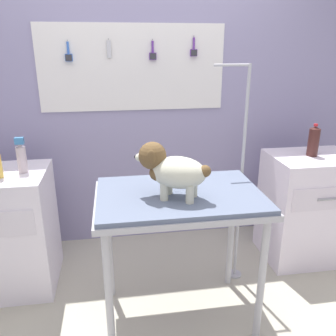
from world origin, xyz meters
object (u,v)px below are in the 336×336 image
(grooming_table, at_px, (179,207))
(soda_bottle, at_px, (314,141))
(grooming_arm, at_px, (240,187))
(dog, at_px, (171,169))
(cabinet_right, at_px, (308,207))
(pump_bottle_white, at_px, (22,158))

(grooming_table, bearing_deg, soda_bottle, 25.42)
(grooming_arm, bearing_deg, grooming_table, -145.27)
(grooming_arm, distance_m, soda_bottle, 0.73)
(dog, height_order, soda_bottle, dog)
(dog, distance_m, cabinet_right, 1.52)
(grooming_arm, xyz_separation_m, soda_bottle, (0.66, 0.20, 0.26))
(dog, distance_m, soda_bottle, 1.37)
(cabinet_right, relative_size, pump_bottle_white, 3.64)
(grooming_table, distance_m, pump_bottle_white, 1.14)
(pump_bottle_white, bearing_deg, grooming_table, -27.54)
(pump_bottle_white, relative_size, soda_bottle, 0.97)
(grooming_table, relative_size, grooming_arm, 0.62)
(grooming_table, height_order, dog, dog)
(dog, bearing_deg, pump_bottle_white, 148.32)
(grooming_table, height_order, soda_bottle, soda_bottle)
(grooming_table, relative_size, pump_bottle_white, 4.05)
(grooming_table, bearing_deg, pump_bottle_white, 152.46)
(grooming_table, distance_m, grooming_arm, 0.62)
(grooming_arm, height_order, dog, grooming_arm)
(dog, relative_size, soda_bottle, 1.68)
(cabinet_right, relative_size, soda_bottle, 3.53)
(grooming_table, distance_m, cabinet_right, 1.36)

